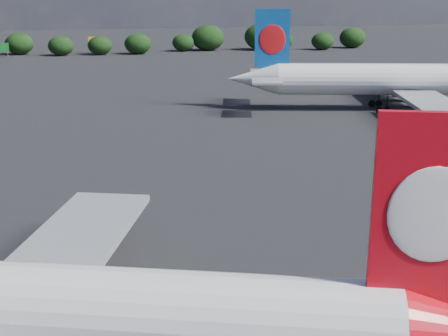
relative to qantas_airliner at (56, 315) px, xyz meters
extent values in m
plane|color=black|center=(-3.90, 61.89, -4.83)|extent=(500.00, 500.00, 0.00)
cylinder|color=silver|center=(-1.60, 0.57, 0.16)|extent=(37.35, 17.39, 4.98)
cube|color=red|center=(17.18, -6.11, 6.54)|extent=(5.33, 2.31, 8.97)
ellipsoid|color=white|center=(17.08, -6.39, 6.36)|extent=(4.01, 1.59, 4.58)
ellipsoid|color=white|center=(17.28, -5.83, 6.36)|extent=(4.01, 1.59, 4.58)
cube|color=#95989C|center=(19.96, -1.28, 0.56)|extent=(6.23, 7.14, 0.30)
cube|color=#95989C|center=(0.87, 13.44, -1.44)|extent=(12.79, 20.95, 0.55)
cylinder|color=red|center=(-2.68, 9.42, -2.73)|extent=(5.60, 4.21, 2.69)
cube|color=#95989C|center=(-2.68, 9.42, -2.04)|extent=(2.17, 1.02, 1.20)
cylinder|color=silver|center=(56.46, 70.08, 0.69)|extent=(42.01, 15.83, 5.52)
cone|color=silver|center=(31.87, 76.43, 0.69)|extent=(9.93, 7.55, 5.52)
cube|color=#0D4792|center=(35.08, 75.60, 7.76)|extent=(6.02, 2.05, 9.94)
ellipsoid|color=red|center=(34.99, 75.28, 7.56)|extent=(4.55, 1.37, 5.08)
ellipsoid|color=red|center=(35.16, 75.92, 7.56)|extent=(4.55, 1.37, 5.08)
cube|color=#95989C|center=(32.49, 70.00, 1.14)|extent=(6.47, 7.66, 0.33)
cube|color=#95989C|center=(35.52, 81.76, 1.14)|extent=(6.47, 7.66, 0.33)
cube|color=#95989C|center=(55.01, 55.63, -1.07)|extent=(12.47, 23.18, 0.61)
cube|color=#95989C|center=(62.18, 83.43, -1.07)|extent=(12.47, 23.18, 0.61)
cylinder|color=#95989C|center=(58.53, 60.43, -2.51)|extent=(6.09, 4.27, 2.98)
cube|color=#95989C|center=(58.53, 60.43, -1.73)|extent=(2.43, 0.93, 1.32)
cylinder|color=#95989C|center=(62.94, 77.53, -2.51)|extent=(6.09, 4.27, 2.98)
cube|color=#95989C|center=(62.94, 77.53, -1.73)|extent=(2.43, 0.93, 1.32)
cylinder|color=black|center=(53.49, 67.43, -3.17)|extent=(0.38, 0.38, 2.76)
cylinder|color=black|center=(53.49, 67.43, -4.22)|extent=(1.30, 0.78, 1.21)
cylinder|color=black|center=(52.32, 67.73, -4.22)|extent=(1.30, 0.78, 1.21)
cylinder|color=black|center=(55.15, 73.84, -3.17)|extent=(0.38, 0.38, 2.76)
cylinder|color=black|center=(55.15, 73.84, -4.22)|extent=(1.30, 0.78, 1.21)
cylinder|color=black|center=(53.97, 74.15, -4.22)|extent=(1.30, 0.78, 1.21)
cylinder|color=gray|center=(-19.40, 177.89, -3.83)|extent=(0.20, 0.20, 2.00)
cube|color=gold|center=(8.10, 183.89, -0.83)|extent=(5.00, 0.30, 3.00)
cylinder|color=gray|center=(8.10, 183.89, -3.58)|extent=(0.30, 0.30, 2.50)
ellipsoid|color=black|center=(-16.37, 185.73, -1.33)|extent=(9.09, 7.69, 6.99)
ellipsoid|color=black|center=(-3.17, 179.22, -1.73)|extent=(8.05, 6.81, 6.19)
ellipsoid|color=black|center=(9.16, 179.09, -1.80)|extent=(7.87, 6.66, 6.05)
ellipsoid|color=black|center=(21.38, 178.58, -1.43)|extent=(8.82, 7.46, 6.79)
ellipsoid|color=black|center=(37.47, 184.60, -1.91)|extent=(7.57, 6.41, 5.82)
ellipsoid|color=black|center=(46.31, 185.60, -0.44)|extent=(11.39, 9.64, 8.76)
ellipsoid|color=black|center=(64.76, 183.12, -0.28)|extent=(11.81, 10.00, 9.09)
ellipsoid|color=black|center=(72.22, 182.41, -1.74)|extent=(8.03, 6.79, 6.18)
ellipsoid|color=black|center=(85.90, 178.67, -1.78)|extent=(7.91, 6.69, 6.09)
ellipsoid|color=black|center=(99.16, 183.04, -1.16)|extent=(9.52, 8.06, 7.32)
camera|label=1|loc=(1.93, -29.82, 16.17)|focal=50.00mm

